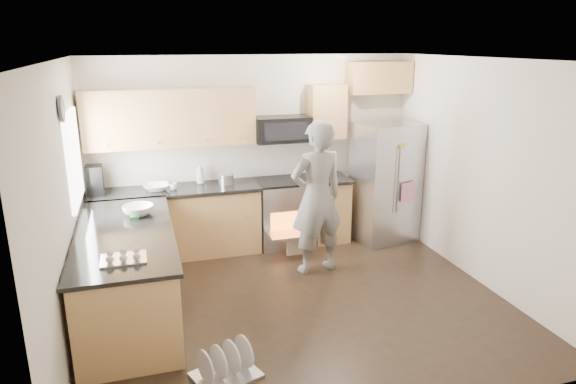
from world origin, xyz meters
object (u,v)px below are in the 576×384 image
object	(u,v)px
refrigerator	(385,183)
dish_rack	(226,368)
stove_range	(284,197)
person	(317,198)

from	to	relation	value
refrigerator	dish_rack	size ratio (longest dim) A/B	2.65
refrigerator	stove_range	bearing A→B (deg)	160.30
stove_range	person	world-z (taller)	person
refrigerator	person	xyz separation A→B (m)	(-1.29, -0.74, 0.10)
refrigerator	person	size ratio (longest dim) A/B	0.89
person	refrigerator	bearing A→B (deg)	-159.62
stove_range	refrigerator	world-z (taller)	stove_range
refrigerator	person	world-z (taller)	person
stove_range	refrigerator	xyz separation A→B (m)	(1.42, -0.24, 0.17)
stove_range	refrigerator	size ratio (longest dim) A/B	1.06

